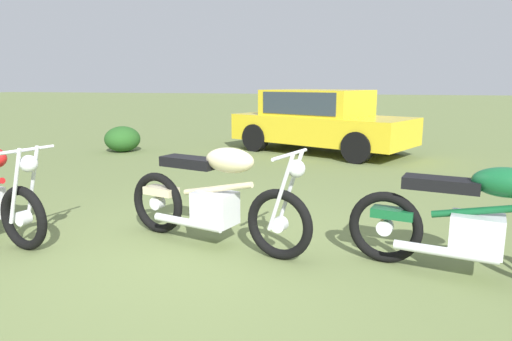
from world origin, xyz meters
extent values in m
plane|color=olive|center=(0.00, 0.00, 0.00)|extent=(120.00, 120.00, 0.00)
torus|color=black|center=(-1.64, -0.28, 0.32)|extent=(0.64, 0.22, 0.63)
cylinder|color=silver|center=(-1.64, -0.28, 0.32)|extent=(0.16, 0.13, 0.14)
cylinder|color=silver|center=(-1.56, -0.21, 0.65)|extent=(0.27, 0.09, 0.74)
cylinder|color=silver|center=(-1.60, -0.38, 0.65)|extent=(0.27, 0.09, 0.74)
cylinder|color=silver|center=(-1.54, -0.30, 0.98)|extent=(0.16, 0.63, 0.03)
sphere|color=silver|center=(-1.48, -0.32, 0.86)|extent=(0.19, 0.19, 0.16)
torus|color=black|center=(0.78, 0.17, 0.33)|extent=(0.66, 0.25, 0.66)
torus|color=black|center=(-0.65, 0.54, 0.33)|extent=(0.66, 0.25, 0.66)
cylinder|color=silver|center=(0.78, 0.17, 0.33)|extent=(0.16, 0.13, 0.14)
cylinder|color=silver|center=(-0.65, 0.54, 0.33)|extent=(0.16, 0.13, 0.14)
cylinder|color=silver|center=(0.86, 0.24, 0.65)|extent=(0.27, 0.10, 0.72)
cylinder|color=silver|center=(0.81, 0.07, 0.65)|extent=(0.27, 0.10, 0.72)
cube|color=silver|center=(0.08, 0.35, 0.38)|extent=(0.46, 0.39, 0.32)
cylinder|color=beige|center=(0.11, 0.34, 0.58)|extent=(0.79, 0.26, 0.23)
ellipsoid|color=beige|center=(0.26, 0.30, 0.87)|extent=(0.57, 0.38, 0.24)
cube|color=black|center=(-0.21, 0.42, 0.81)|extent=(0.64, 0.38, 0.10)
cube|color=beige|center=(-0.59, 0.52, 0.47)|extent=(0.39, 0.26, 0.08)
cylinder|color=silver|center=(0.87, 0.14, 0.98)|extent=(0.19, 0.63, 0.03)
sphere|color=silver|center=(0.93, 0.13, 0.86)|extent=(0.19, 0.19, 0.16)
cylinder|color=silver|center=(-0.17, 0.25, 0.24)|extent=(0.79, 0.28, 0.08)
torus|color=black|center=(1.70, 0.36, 0.33)|extent=(0.66, 0.21, 0.65)
cylinder|color=silver|center=(1.70, 0.36, 0.33)|extent=(0.16, 0.12, 0.14)
cube|color=silver|center=(2.42, 0.22, 0.38)|extent=(0.45, 0.37, 0.32)
cylinder|color=#14592D|center=(2.45, 0.21, 0.58)|extent=(0.78, 0.21, 0.22)
ellipsoid|color=#14592D|center=(2.60, 0.18, 0.83)|extent=(0.56, 0.35, 0.24)
cube|color=black|center=(2.13, 0.28, 0.77)|extent=(0.63, 0.35, 0.10)
cube|color=#14592D|center=(1.76, 0.35, 0.47)|extent=(0.39, 0.25, 0.08)
cylinder|color=silver|center=(2.17, 0.10, 0.24)|extent=(0.80, 0.23, 0.08)
cube|color=gold|center=(0.23, 6.75, 0.55)|extent=(4.38, 3.17, 0.60)
cube|color=gold|center=(0.09, 6.80, 1.13)|extent=(2.65, 2.30, 0.60)
cube|color=#2D3842|center=(0.09, 6.80, 1.15)|extent=(2.36, 2.21, 0.48)
cylinder|color=black|center=(1.75, 6.98, 0.32)|extent=(0.68, 0.45, 0.64)
cylinder|color=black|center=(1.12, 5.49, 0.32)|extent=(0.68, 0.45, 0.64)
cylinder|color=black|center=(-0.66, 8.00, 0.32)|extent=(0.68, 0.45, 0.64)
cylinder|color=black|center=(-1.29, 6.51, 0.32)|extent=(0.68, 0.45, 0.64)
ellipsoid|color=#23531E|center=(-4.25, 5.56, 0.30)|extent=(0.80, 0.85, 0.59)
camera|label=1|loc=(1.67, -3.68, 1.60)|focal=31.83mm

